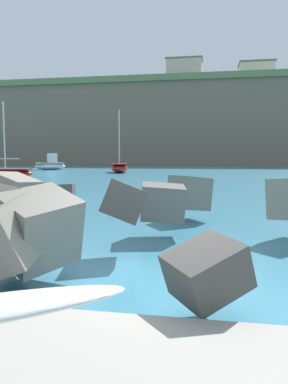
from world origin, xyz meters
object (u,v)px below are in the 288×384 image
Objects in this scene: boat_near_centre at (50,164)px; station_building_west at (206,87)px; boat_mid_left at (119,167)px; station_building_east at (131,90)px; station_building_central at (256,74)px; station_building_annex at (184,72)px; boat_near_left at (9,173)px.

station_building_west reaches higher than boat_near_centre.
station_building_east reaches higher than boat_mid_left.
station_building_central is 0.94× the size of station_building_annex.
station_building_annex is (-4.32, -18.67, 0.00)m from station_building_west.
station_building_east is (-20.35, 0.49, -0.23)m from station_building_west.
boat_mid_left is 63.74m from station_building_east.
station_building_annex is at bearing -50.08° from station_building_east.
boat_mid_left is 0.94× the size of station_building_east.
station_building_west is 0.80× the size of station_building_central.
station_building_east is at bearing 129.92° from station_building_annex.
station_building_east reaches higher than station_building_central.
station_building_annex is (16.02, -19.15, 0.23)m from station_building_east.
station_building_central reaches higher than boat_near_centre.
station_building_west is 0.75× the size of station_building_annex.
boat_mid_left is (11.64, -6.54, -0.15)m from boat_near_centre.
station_building_annex is (16.08, 33.99, 19.23)m from boat_near_centre.
boat_near_centre is at bearing -115.32° from station_building_annex.
boat_near_centre is at bearing 150.68° from boat_mid_left.
boat_near_centre is 0.60× the size of station_building_annex.
station_building_annex is (4.44, 40.53, 19.38)m from boat_mid_left.
station_building_east reaches higher than boat_near_centre.
boat_near_centre is 0.61× the size of station_building_east.
boat_mid_left is 1.23× the size of station_building_west.
boat_mid_left is at bearing -79.01° from station_building_east.
boat_near_left is 1.14× the size of station_building_west.
boat_near_left is at bearing -76.33° from boat_near_centre.
station_building_central is at bearing 6.05° from station_building_annex.
station_building_central is 15.27m from station_building_annex.
station_building_annex reaches higher than station_building_west.
station_building_west reaches higher than station_building_central.
station_building_east is at bearing 89.94° from boat_near_centre.
boat_mid_left is 62.90m from station_building_west.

